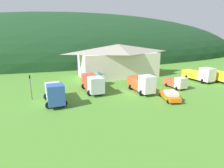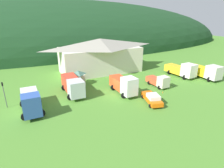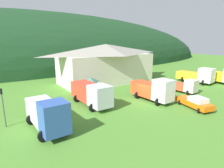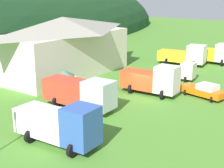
{
  "view_description": "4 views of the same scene",
  "coord_description": "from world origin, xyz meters",
  "views": [
    {
      "loc": [
        -15.43,
        -31.17,
        10.71
      ],
      "look_at": [
        -3.14,
        2.51,
        1.24
      ],
      "focal_mm": 30.82,
      "sensor_mm": 36.0,
      "label": 1
    },
    {
      "loc": [
        -13.49,
        -28.49,
        13.76
      ],
      "look_at": [
        0.24,
        1.58,
        1.22
      ],
      "focal_mm": 30.01,
      "sensor_mm": 36.0,
      "label": 2
    },
    {
      "loc": [
        -18.49,
        -19.09,
        8.88
      ],
      "look_at": [
        -2.49,
        4.18,
        2.18
      ],
      "focal_mm": 29.57,
      "sensor_mm": 36.0,
      "label": 3
    },
    {
      "loc": [
        -31.17,
        -18.16,
        11.77
      ],
      "look_at": [
        -2.9,
        1.74,
        1.86
      ],
      "focal_mm": 53.15,
      "sensor_mm": 36.0,
      "label": 4
    }
  ],
  "objects": [
    {
      "name": "heavy_rig_striped",
      "position": [
        18.18,
        2.24,
        1.67
      ],
      "size": [
        3.76,
        7.65,
        3.38
      ],
      "rotation": [
        0.0,
        0.0,
        -1.46
      ],
      "color": "silver",
      "rests_on": "ground"
    },
    {
      "name": "depot_building",
      "position": [
        2.68,
        14.01,
        4.19
      ],
      "size": [
        20.46,
        9.8,
        8.13
      ],
      "color": "silver",
      "rests_on": "ground"
    },
    {
      "name": "ground_plane",
      "position": [
        0.0,
        0.0,
        0.0
      ],
      "size": [
        200.0,
        200.0,
        0.0
      ],
      "primitive_type": "plane",
      "color": "#4C842D"
    },
    {
      "name": "service_pickup_orange",
      "position": [
        3.86,
        -6.12,
        0.83
      ],
      "size": [
        3.07,
        5.4,
        1.66
      ],
      "rotation": [
        0.0,
        0.0,
        -1.81
      ],
      "color": "orange",
      "rests_on": "ground"
    },
    {
      "name": "play_shed_cream",
      "position": [
        -4.78,
        7.05,
        1.55
      ],
      "size": [
        2.5,
        2.34,
        3.01
      ],
      "color": "beige",
      "rests_on": "ground"
    },
    {
      "name": "flatbed_truck_yellow",
      "position": [
        22.05,
        -0.98,
        1.69
      ],
      "size": [
        3.44,
        7.49,
        3.35
      ],
      "rotation": [
        0.0,
        0.0,
        -1.55
      ],
      "color": "silver",
      "rests_on": "ground"
    },
    {
      "name": "tow_truck_silver",
      "position": [
        -6.94,
        2.74,
        1.79
      ],
      "size": [
        3.32,
        7.89,
        3.29
      ],
      "rotation": [
        0.0,
        0.0,
        -1.55
      ],
      "color": "silver",
      "rests_on": "ground"
    },
    {
      "name": "traffic_cone_near_pickup",
      "position": [
        1.63,
        3.11,
        0.0
      ],
      "size": [
        0.36,
        0.36,
        0.48
      ],
      "primitive_type": "cone",
      "color": "orange",
      "rests_on": "ground"
    },
    {
      "name": "traffic_cone_mid_row",
      "position": [
        8.17,
        -3.55,
        0.0
      ],
      "size": [
        0.36,
        0.36,
        0.55
      ],
      "primitive_type": "cone",
      "color": "orange",
      "rests_on": "ground"
    },
    {
      "name": "heavy_rig_white",
      "position": [
        1.48,
        -0.87,
        1.8
      ],
      "size": [
        3.15,
        6.87,
        3.58
      ],
      "rotation": [
        0.0,
        0.0,
        -1.54
      ],
      "color": "white",
      "rests_on": "ground"
    },
    {
      "name": "box_truck_blue",
      "position": [
        -14.06,
        -1.24,
        1.77
      ],
      "size": [
        3.34,
        7.28,
        3.53
      ],
      "rotation": [
        0.0,
        0.0,
        -1.54
      ],
      "color": "#3356AD",
      "rests_on": "ground"
    },
    {
      "name": "light_truck_cream",
      "position": [
        9.41,
        -0.66,
        1.18
      ],
      "size": [
        2.64,
        5.17,
        2.45
      ],
      "rotation": [
        0.0,
        0.0,
        -1.49
      ],
      "color": "beige",
      "rests_on": "ground"
    }
  ]
}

